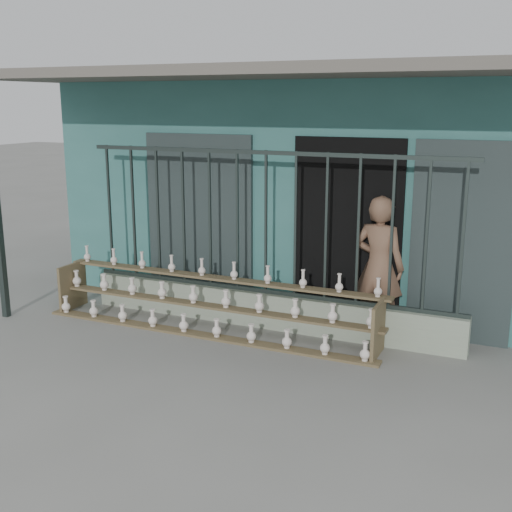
% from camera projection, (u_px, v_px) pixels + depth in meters
% --- Properties ---
extents(ground, '(60.00, 60.00, 0.00)m').
position_uv_depth(ground, '(219.00, 363.00, 7.10)').
color(ground, slate).
extents(workshop_building, '(7.40, 6.60, 3.21)m').
position_uv_depth(workshop_building, '(336.00, 177.00, 10.48)').
color(workshop_building, '#316965').
rests_on(workshop_building, ground).
extents(parapet_wall, '(5.00, 0.20, 0.45)m').
position_uv_depth(parapet_wall, '(265.00, 310.00, 8.21)').
color(parapet_wall, gray).
rests_on(parapet_wall, ground).
extents(security_fence, '(5.00, 0.04, 1.80)m').
position_uv_depth(security_fence, '(266.00, 223.00, 7.94)').
color(security_fence, '#283330').
rests_on(security_fence, parapet_wall).
extents(shelf_rack, '(4.50, 0.68, 0.85)m').
position_uv_depth(shelf_rack, '(209.00, 303.00, 8.04)').
color(shelf_rack, brown).
rests_on(shelf_rack, ground).
extents(elderly_woman, '(0.71, 0.53, 1.74)m').
position_uv_depth(elderly_woman, '(379.00, 267.00, 7.77)').
color(elderly_woman, brown).
rests_on(elderly_woman, ground).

